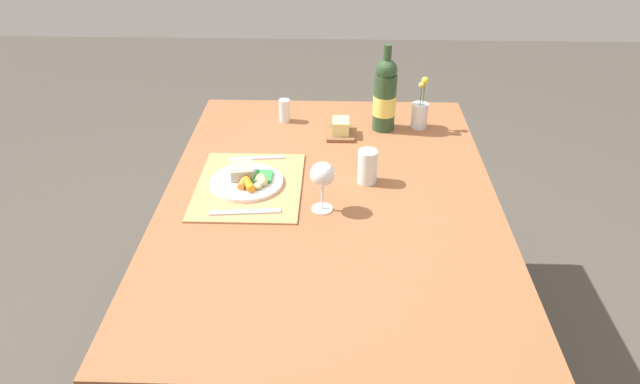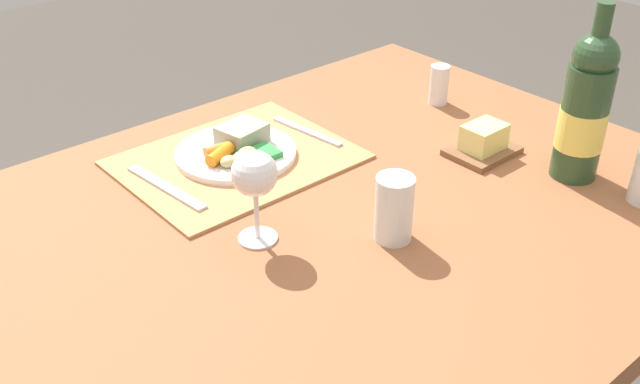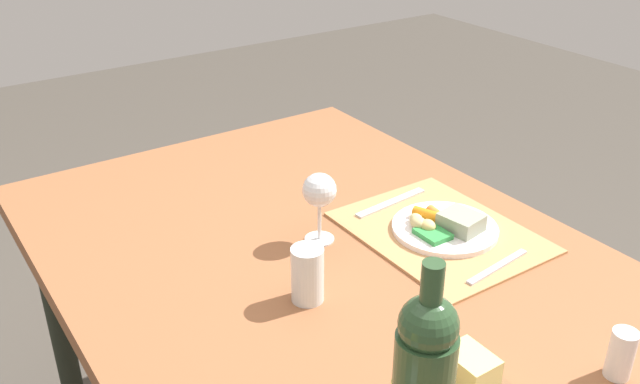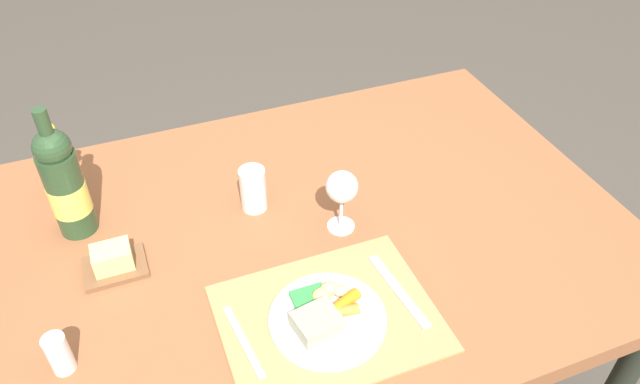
# 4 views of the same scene
# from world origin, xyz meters

# --- Properties ---
(ground_plane) EXTENTS (8.00, 8.00, 0.00)m
(ground_plane) POSITION_xyz_m (0.00, 0.00, 0.00)
(ground_plane) COLOR #49433B
(dining_table) EXTENTS (1.47, 1.03, 0.76)m
(dining_table) POSITION_xyz_m (0.00, 0.00, 0.69)
(dining_table) COLOR #925735
(dining_table) RESTS_ON ground_plane
(placemat) EXTENTS (0.42, 0.33, 0.01)m
(placemat) POSITION_xyz_m (-0.05, -0.26, 0.76)
(placemat) COLOR tan
(placemat) RESTS_ON dining_table
(dinner_plate) EXTENTS (0.23, 0.23, 0.05)m
(dinner_plate) POSITION_xyz_m (-0.05, -0.26, 0.78)
(dinner_plate) COLOR white
(dinner_plate) RESTS_ON placemat
(fork) EXTENTS (0.03, 0.18, 0.00)m
(fork) POSITION_xyz_m (-0.22, -0.25, 0.77)
(fork) COLOR silver
(fork) RESTS_ON placemat
(knife) EXTENTS (0.04, 0.21, 0.00)m
(knife) POSITION_xyz_m (0.11, -0.25, 0.77)
(knife) COLOR silver
(knife) RESTS_ON placemat
(butter_dish) EXTENTS (0.13, 0.10, 0.06)m
(butter_dish) POSITION_xyz_m (-0.42, 0.03, 0.78)
(butter_dish) COLOR brown
(butter_dish) RESTS_ON dining_table
(salt_shaker) EXTENTS (0.04, 0.04, 0.09)m
(salt_shaker) POSITION_xyz_m (-0.54, -0.18, 0.80)
(salt_shaker) COLOR white
(salt_shaker) RESTS_ON dining_table
(wine_bottle) EXTENTS (0.08, 0.08, 0.32)m
(wine_bottle) POSITION_xyz_m (-0.48, 0.19, 0.89)
(wine_bottle) COLOR #2A4728
(wine_bottle) RESTS_ON dining_table
(wine_glass) EXTENTS (0.07, 0.07, 0.16)m
(wine_glass) POSITION_xyz_m (0.08, -0.02, 0.87)
(wine_glass) COLOR white
(wine_glass) RESTS_ON dining_table
(water_tumbler) EXTENTS (0.06, 0.06, 0.11)m
(water_tumbler) POSITION_xyz_m (-0.09, 0.12, 0.81)
(water_tumbler) COLOR silver
(water_tumbler) RESTS_ON dining_table
(flower_vase) EXTENTS (0.06, 0.06, 0.20)m
(flower_vase) POSITION_xyz_m (-0.50, 0.33, 0.82)
(flower_vase) COLOR silver
(flower_vase) RESTS_ON dining_table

